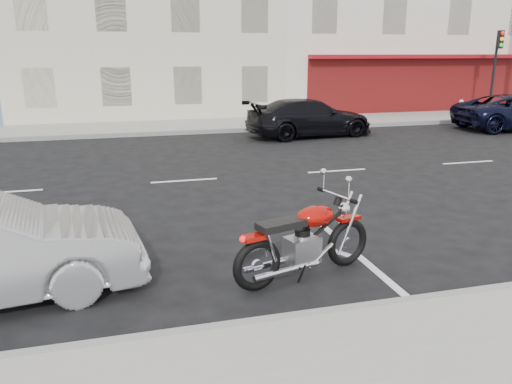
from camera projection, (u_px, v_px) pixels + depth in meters
ground at (264, 176)px, 12.57m from camera, size 120.00×120.00×0.00m
sidewalk_far at (79, 130)px, 19.40m from camera, size 80.00×3.40×0.15m
curb_far at (76, 137)px, 17.82m from camera, size 80.00×0.12×0.16m
traffic_light at (496, 62)px, 22.98m from camera, size 0.26×0.30×3.80m
fire_hydrant at (461, 107)px, 23.31m from camera, size 0.20×0.20×0.72m
motorcycle at (349, 232)px, 7.18m from camera, size 2.18×0.94×1.12m
car_far at (310, 118)px, 18.25m from camera, size 4.92×2.45×1.37m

